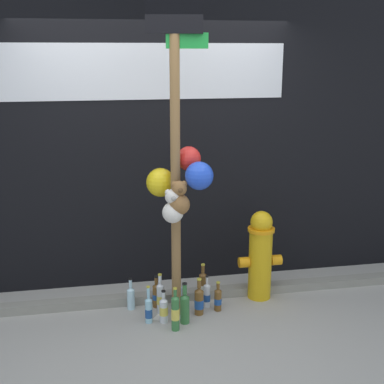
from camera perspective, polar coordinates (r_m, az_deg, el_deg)
ground_plane at (r=4.28m, az=-1.66°, el=-16.37°), size 14.00×14.00×0.00m
building_wall at (r=4.98m, az=-4.27°, el=10.77°), size 10.00×0.21×3.72m
curb_strip at (r=4.94m, az=-3.11°, el=-11.28°), size 8.00×0.12×0.08m
memorial_post at (r=4.25m, az=-1.57°, el=4.28°), size 0.52×0.51×2.72m
fire_hydrant at (r=4.89m, az=7.44°, el=-6.75°), size 0.40×0.24×0.84m
bottle_0 at (r=4.66m, az=0.77°, el=-11.75°), size 0.08×0.08×0.34m
bottle_1 at (r=4.74m, az=2.83°, el=-11.54°), size 0.07×0.07×0.27m
bottle_2 at (r=4.68m, az=-3.47°, el=-11.37°), size 0.06×0.06×0.37m
bottle_3 at (r=4.79m, az=-6.66°, el=-11.26°), size 0.07×0.07×0.29m
bottle_4 at (r=4.80m, az=-3.88°, el=-11.06°), size 0.07×0.07×0.30m
bottle_5 at (r=4.55m, az=-3.10°, el=-12.64°), size 0.07×0.07×0.29m
bottle_6 at (r=4.79m, az=1.63°, el=-11.13°), size 0.06×0.06×0.30m
bottle_7 at (r=4.52m, az=-0.79°, el=-12.39°), size 0.08×0.08×0.37m
bottle_8 at (r=4.92m, az=1.18°, el=-10.14°), size 0.07×0.07×0.35m
bottle_9 at (r=4.41m, az=-1.82°, el=-12.95°), size 0.07×0.07×0.38m
bottle_10 at (r=4.81m, az=-1.51°, el=-11.04°), size 0.07×0.07×0.31m
bottle_11 at (r=4.55m, az=-4.73°, el=-12.63°), size 0.06×0.06×0.33m
litter_1 at (r=4.67m, az=-3.62°, el=-13.42°), size 0.12×0.13×0.01m
litter_3 at (r=5.18m, az=8.14°, el=-10.55°), size 0.08×0.09×0.01m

